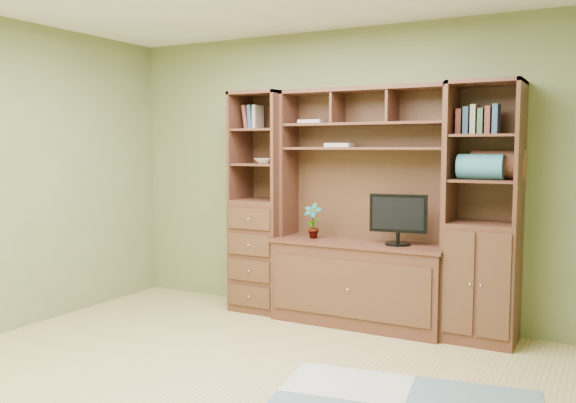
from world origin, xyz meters
The scene contains 10 objects.
room centered at (0.00, 0.00, 1.30)m, with size 4.60×4.10×2.64m.
center_hutch centered at (0.26, 1.73, 1.02)m, with size 1.54×0.53×2.05m, color #4A271A.
left_tower centered at (-0.74, 1.77, 1.02)m, with size 0.50×0.45×2.05m, color #4A271A.
right_tower centered at (1.29, 1.77, 1.02)m, with size 0.55×0.45×2.05m, color #4A271A.
monitor centered at (0.62, 1.70, 1.02)m, with size 0.48×0.21×0.58m, color black.
orchid centered at (-0.17, 1.70, 0.89)m, with size 0.17×0.11×0.32m, color #AF6C3B.
magazines centered at (0.03, 1.82, 1.56)m, with size 0.23×0.17×0.04m, color #AFA295.
bowl centered at (-0.70, 1.77, 1.41)m, with size 0.19×0.19×0.05m, color silver.
blanket_teal centered at (1.26, 1.73, 1.39)m, with size 0.34×0.20×0.20m, color teal.
blanket_red centered at (1.37, 1.85, 1.40)m, with size 0.40×0.22×0.22m, color brown.
Camera 1 is at (2.19, -3.14, 1.54)m, focal length 38.00 mm.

